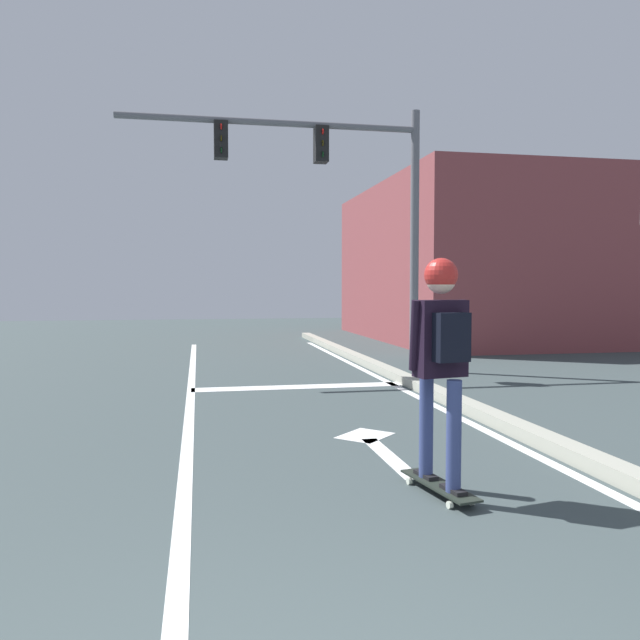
{
  "coord_description": "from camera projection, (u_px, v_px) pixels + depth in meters",
  "views": [
    {
      "loc": [
        -0.32,
        -1.42,
        1.57
      ],
      "look_at": [
        1.04,
        5.48,
        1.21
      ],
      "focal_mm": 35.03,
      "sensor_mm": 36.0,
      "label": 1
    }
  ],
  "objects": [
    {
      "name": "lane_line_center",
      "position": [
        189.0,
        421.0,
        7.33
      ],
      "size": [
        0.12,
        20.0,
        0.01
      ],
      "primitive_type": "cube",
      "color": "white",
      "rests_on": "ground"
    },
    {
      "name": "lane_arrow_head",
      "position": [
        365.0,
        435.0,
        6.62
      ],
      "size": [
        0.71,
        0.71,
        0.01
      ],
      "primitive_type": "cube",
      "rotation": [
        0.0,
        0.0,
        0.79
      ],
      "color": "white",
      "rests_on": "ground"
    },
    {
      "name": "lane_line_curbside",
      "position": [
        446.0,
        411.0,
        7.94
      ],
      "size": [
        0.12,
        20.0,
        0.01
      ],
      "primitive_type": "cube",
      "color": "white",
      "rests_on": "ground"
    },
    {
      "name": "building_block",
      "position": [
        502.0,
        263.0,
        19.34
      ],
      "size": [
        8.06,
        9.18,
        4.63
      ],
      "primitive_type": "cube",
      "color": "brown",
      "rests_on": "ground"
    },
    {
      "name": "skateboard",
      "position": [
        439.0,
        486.0,
        4.74
      ],
      "size": [
        0.34,
        0.88,
        0.08
      ],
      "color": "black",
      "rests_on": "ground"
    },
    {
      "name": "lane_arrow_stem",
      "position": [
        389.0,
        457.0,
        5.79
      ],
      "size": [
        0.16,
        1.4,
        0.01
      ],
      "primitive_type": "cube",
      "color": "white",
      "rests_on": "ground"
    },
    {
      "name": "skater",
      "position": [
        442.0,
        341.0,
        4.67
      ],
      "size": [
        0.47,
        0.63,
        1.71
      ],
      "color": "navy",
      "rests_on": "skateboard"
    },
    {
      "name": "stop_bar",
      "position": [
        299.0,
        387.0,
        9.86
      ],
      "size": [
        3.36,
        0.4,
        0.01
      ],
      "primitive_type": "cube",
      "color": "white",
      "rests_on": "ground"
    },
    {
      "name": "curb_strip",
      "position": [
        464.0,
        405.0,
        7.99
      ],
      "size": [
        0.24,
        24.0,
        0.14
      ],
      "primitive_type": "cube",
      "color": "#9D9E8E",
      "rests_on": "ground"
    },
    {
      "name": "traffic_signal_mast",
      "position": [
        335.0,
        181.0,
        11.32
      ],
      "size": [
        5.44,
        0.34,
        4.85
      ],
      "color": "slate",
      "rests_on": "ground"
    }
  ]
}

